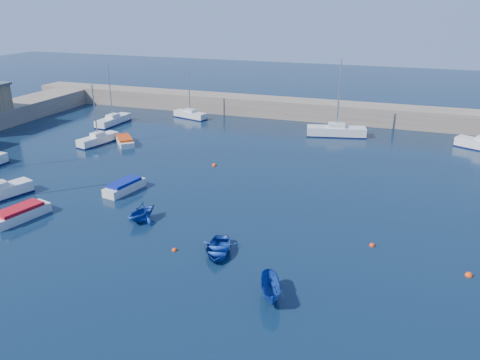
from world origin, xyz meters
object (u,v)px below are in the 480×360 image
(sailboat_5, at_px, (190,115))
(motorboat_1, at_px, (125,186))
(dinghy_right, at_px, (271,290))
(motorboat_2, at_px, (125,141))
(dinghy_center, at_px, (218,249))
(sailboat_6, at_px, (336,131))
(motorboat_0, at_px, (20,213))
(sailboat_3, at_px, (98,139))
(sailboat_4, at_px, (113,120))
(dinghy_left, at_px, (141,212))

(sailboat_5, relative_size, motorboat_1, 1.60)
(sailboat_5, height_order, dinghy_right, sailboat_5)
(sailboat_5, distance_m, motorboat_2, 15.08)
(sailboat_5, relative_size, dinghy_center, 1.95)
(sailboat_6, height_order, motorboat_2, sailboat_6)
(sailboat_6, distance_m, dinghy_right, 37.20)
(motorboat_0, bearing_deg, motorboat_2, 113.53)
(sailboat_3, relative_size, dinghy_right, 2.30)
(sailboat_5, bearing_deg, sailboat_4, 144.22)
(sailboat_3, height_order, dinghy_left, sailboat_3)
(dinghy_left, relative_size, dinghy_right, 0.94)
(motorboat_1, distance_m, motorboat_2, 15.62)
(motorboat_1, bearing_deg, sailboat_6, 69.66)
(sailboat_4, bearing_deg, sailboat_3, -63.94)
(sailboat_6, relative_size, dinghy_right, 3.09)
(sailboat_3, height_order, dinghy_right, sailboat_3)
(sailboat_4, distance_m, motorboat_2, 10.62)
(dinghy_left, height_order, dinghy_right, dinghy_left)
(sailboat_4, relative_size, motorboat_0, 1.66)
(sailboat_4, distance_m, sailboat_6, 31.32)
(motorboat_2, distance_m, dinghy_right, 35.74)
(sailboat_5, relative_size, motorboat_2, 1.60)
(dinghy_left, bearing_deg, motorboat_0, -148.81)
(dinghy_center, bearing_deg, dinghy_left, 147.14)
(sailboat_3, distance_m, motorboat_2, 3.31)
(motorboat_0, bearing_deg, motorboat_1, 72.64)
(sailboat_3, distance_m, motorboat_0, 21.20)
(sailboat_3, distance_m, sailboat_6, 30.31)
(sailboat_5, height_order, motorboat_2, sailboat_5)
(dinghy_center, distance_m, dinghy_left, 8.29)
(motorboat_1, distance_m, dinghy_left, 6.79)
(sailboat_5, bearing_deg, dinghy_left, -145.20)
(sailboat_3, height_order, sailboat_6, sailboat_6)
(dinghy_center, bearing_deg, sailboat_4, 121.05)
(motorboat_0, bearing_deg, sailboat_4, 123.79)
(dinghy_left, xyz_separation_m, dinghy_right, (12.70, -6.69, -0.17))
(motorboat_0, relative_size, motorboat_1, 1.11)
(dinghy_center, height_order, dinghy_right, dinghy_right)
(sailboat_4, relative_size, dinghy_right, 2.60)
(sailboat_6, xyz_separation_m, motorboat_1, (-15.69, -25.57, -0.18))
(motorboat_2, xyz_separation_m, dinghy_right, (25.76, -24.78, 0.17))
(dinghy_left, bearing_deg, sailboat_5, 122.37)
(sailboat_5, distance_m, dinghy_left, 34.89)
(motorboat_1, distance_m, dinghy_center, 14.68)
(motorboat_2, distance_m, dinghy_left, 22.31)
(sailboat_5, bearing_deg, sailboat_3, 178.54)
(motorboat_1, relative_size, dinghy_left, 1.50)
(motorboat_1, bearing_deg, sailboat_5, 114.13)
(motorboat_1, xyz_separation_m, dinghy_left, (4.69, -4.90, 0.30))
(dinghy_center, bearing_deg, sailboat_3, 127.47)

